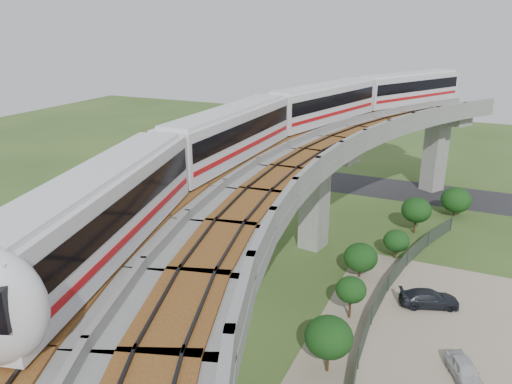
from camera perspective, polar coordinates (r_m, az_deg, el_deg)
ground at (r=38.17m, az=0.20°, el=-12.02°), size 160.00×160.00×0.00m
dirt_lot at (r=34.12m, az=21.81°, el=-17.76°), size 18.00×26.00×0.04m
asphalt_road at (r=64.40m, az=11.14°, el=0.91°), size 60.00×8.00×0.03m
viaduct at (r=33.08m, az=6.30°, el=0.15°), size 19.58×73.98×11.40m
metro_train at (r=39.55m, az=5.36°, el=8.21°), size 14.01×60.90×3.64m
fence at (r=35.55m, az=15.16°, el=-13.92°), size 3.87×38.73×1.50m
tree_0 at (r=56.32m, az=21.89°, el=-0.84°), size 3.09×3.09×3.16m
tree_1 at (r=50.43m, az=17.86°, el=-1.97°), size 2.84×2.84×3.59m
tree_2 at (r=44.83m, az=15.75°, el=-5.39°), size 2.23×2.23×2.64m
tree_3 at (r=40.99m, az=11.87°, el=-7.33°), size 2.69×2.69×2.91m
tree_4 at (r=35.40m, az=10.80°, el=-10.92°), size 2.12×2.12×3.13m
tree_5 at (r=30.30m, az=8.32°, el=-16.09°), size 2.84×2.84×3.58m
car_white at (r=32.78m, az=22.76°, el=-18.30°), size 2.65×3.63×1.15m
car_dark at (r=38.94m, az=19.19°, el=-11.41°), size 4.56×3.10×1.23m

